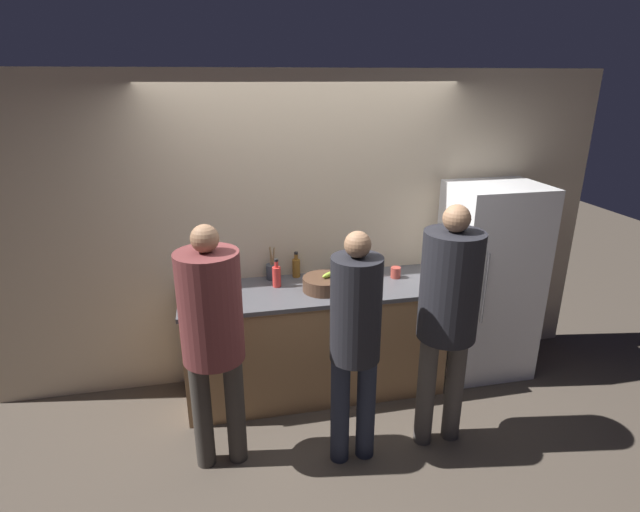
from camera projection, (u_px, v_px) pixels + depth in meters
The scene contains 13 objects.
ground_plane at pixel (324, 414), 3.97m from camera, with size 14.00×14.00×0.00m, color #4C4238.
wall_back at pixel (306, 232), 4.21m from camera, with size 5.20×0.06×2.60m.
counter at pixel (314, 338), 4.18m from camera, with size 2.12×0.71×0.94m.
refrigerator at pixel (488, 281), 4.36m from camera, with size 0.75×0.66×1.71m.
person_left at pixel (212, 326), 3.14m from camera, with size 0.40×0.40×1.72m.
person_center at pixel (355, 333), 3.21m from camera, with size 0.33×0.33×1.67m.
person_right at pixel (448, 304), 3.34m from camera, with size 0.40×0.40×1.78m.
fruit_bowl at pixel (324, 284), 3.94m from camera, with size 0.34×0.34×0.15m.
utensil_crock at pixel (273, 271), 4.16m from camera, with size 0.11×0.11×0.28m.
bottle_amber at pixel (296, 267), 4.20m from camera, with size 0.07×0.07×0.22m.
bottle_red at pixel (277, 276), 4.00m from camera, with size 0.07×0.07×0.24m.
cup_black at pixel (343, 268), 4.29m from camera, with size 0.09×0.09×0.09m.
cup_red at pixel (396, 272), 4.19m from camera, with size 0.08×0.08×0.09m.
Camera 1 is at (-0.73, -3.23, 2.54)m, focal length 28.00 mm.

